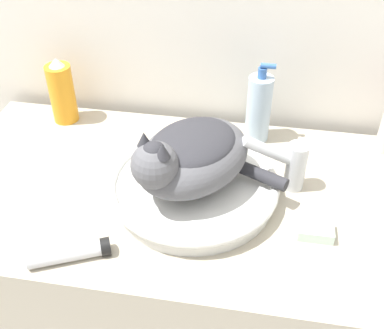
{
  "coord_description": "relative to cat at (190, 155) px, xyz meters",
  "views": [
    {
      "loc": [
        0.16,
        -0.49,
        1.52
      ],
      "look_at": [
        0.04,
        0.26,
        0.91
      ],
      "focal_mm": 45.0,
      "sensor_mm": 36.0,
      "label": 1
    }
  ],
  "objects": [
    {
      "name": "cream_tube",
      "position": [
        -0.19,
        -0.2,
        -0.1
      ],
      "size": [
        0.15,
        0.09,
        0.04
      ],
      "rotation": [
        0.0,
        0.0,
        0.42
      ],
      "color": "silver",
      "rests_on": "vanity_counter"
    },
    {
      "name": "soap_pump_bottle",
      "position": [
        0.12,
        0.25,
        -0.03
      ],
      "size": [
        0.06,
        0.06,
        0.21
      ],
      "color": "silver",
      "rests_on": "vanity_counter"
    },
    {
      "name": "sink_basin",
      "position": [
        0.0,
        0.01,
        -0.09
      ],
      "size": [
        0.37,
        0.37,
        0.05
      ],
      "color": "silver",
      "rests_on": "vanity_counter"
    },
    {
      "name": "cat",
      "position": [
        0.0,
        0.0,
        0.0
      ],
      "size": [
        0.35,
        0.32,
        0.16
      ],
      "rotation": [
        0.0,
        0.0,
        4.13
      ],
      "color": "#56565B",
      "rests_on": "sink_basin"
    },
    {
      "name": "spray_bottle_trigger",
      "position": [
        -0.38,
        0.25,
        -0.04
      ],
      "size": [
        0.06,
        0.06,
        0.18
      ],
      "color": "orange",
      "rests_on": "vanity_counter"
    },
    {
      "name": "faucet",
      "position": [
        0.2,
        0.07,
        -0.05
      ],
      "size": [
        0.15,
        0.07,
        0.15
      ],
      "rotation": [
        0.0,
        0.0,
        -2.84
      ],
      "color": "silver",
      "rests_on": "vanity_counter"
    },
    {
      "name": "soap_bar",
      "position": [
        0.26,
        -0.06,
        -0.11
      ],
      "size": [
        0.07,
        0.05,
        0.02
      ],
      "color": "silver",
      "rests_on": "vanity_counter"
    },
    {
      "name": "vanity_counter",
      "position": [
        -0.03,
        0.02,
        -0.52
      ],
      "size": [
        1.06,
        0.57,
        0.81
      ],
      "color": "#B2A893",
      "rests_on": "ground_plane"
    }
  ]
}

